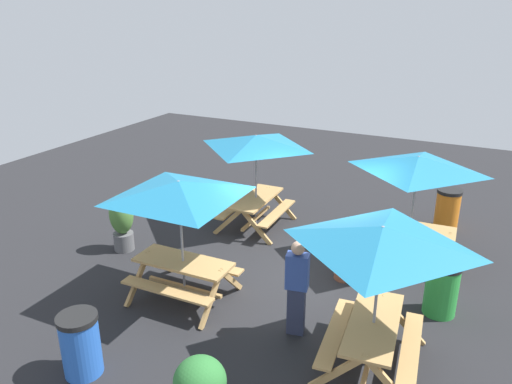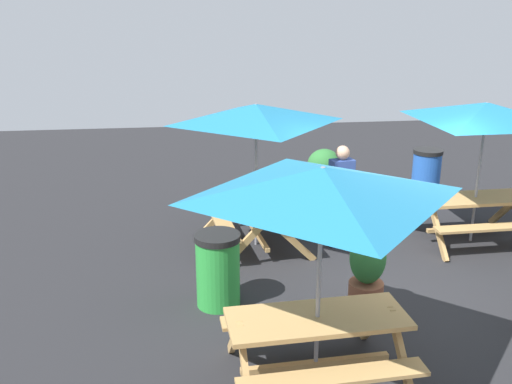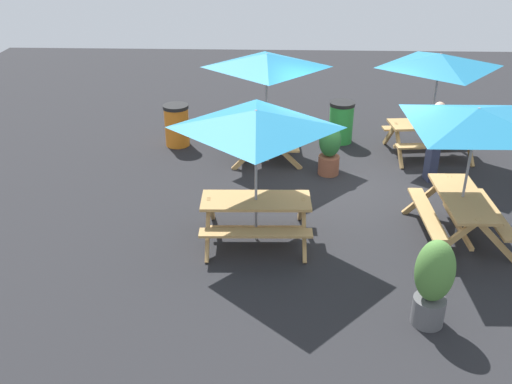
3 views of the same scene
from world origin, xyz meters
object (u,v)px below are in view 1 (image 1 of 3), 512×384
Objects in this scene: trash_bin_orange at (447,209)px; trash_bin_blue at (81,344)px; potted_plant_2 at (346,254)px; potted_plant_0 at (122,221)px; picnic_table_0 at (179,198)px; trash_bin_green at (442,288)px; picnic_table_1 at (381,247)px; picnic_table_2 at (256,148)px; person_standing at (297,286)px; picnic_table_3 at (417,171)px.

trash_bin_orange and trash_bin_blue have the same top height.
potted_plant_2 is at bearing 58.55° from trash_bin_blue.
potted_plant_2 is (4.76, 0.98, -0.14)m from potted_plant_0.
trash_bin_orange is 0.91× the size of potted_plant_2.
picnic_table_0 reaches higher than potted_plant_0.
picnic_table_1 is at bearing -111.36° from trash_bin_green.
picnic_table_2 reaches higher than trash_bin_orange.
trash_bin_green is at bearing 4.85° from potted_plant_0.
trash_bin_green is at bearing -84.77° from trash_bin_orange.
picnic_table_0 is at bearing 167.48° from person_standing.
picnic_table_0 is 3.44m from picnic_table_2.
potted_plant_0 is (-5.72, -2.32, -1.30)m from picnic_table_3.
trash_bin_blue is at bearing -95.89° from picnic_table_0.
picnic_table_3 is at bearing -93.21° from picnic_table_2.
trash_bin_green is at bearing 19.25° from picnic_table_0.
picnic_table_0 is at bearing -125.96° from trash_bin_orange.
potted_plant_2 is 2.10m from person_standing.
picnic_table_2 is at bearing 49.25° from potted_plant_0.
potted_plant_0 reaches higher than potted_plant_2.
trash_bin_orange and trash_bin_green have the same top height.
picnic_table_3 is at bearing 54.42° from potted_plant_2.
person_standing is at bearing -146.54° from picnic_table_2.
picnic_table_0 reaches higher than trash_bin_orange.
trash_bin_orange is at bearing 61.98° from trash_bin_blue.
trash_bin_orange is 3.74m from potted_plant_2.
picnic_table_3 is 2.16× the size of potted_plant_2.
picnic_table_0 and picnic_table_3 have the same top height.
picnic_table_3 is 2.38× the size of trash_bin_green.
trash_bin_green is (0.88, -1.76, -1.49)m from picnic_table_3.
picnic_table_0 is 2.50m from person_standing.
picnic_table_1 is 1.80× the size of potted_plant_0.
picnic_table_1 is 2.38× the size of trash_bin_green.
picnic_table_0 is 2.79m from trash_bin_blue.
picnic_table_1 reaches higher than potted_plant_2.
picnic_table_1 is 3.65m from picnic_table_3.
potted_plant_0 is at bearing -168.39° from potted_plant_2.
person_standing reaches higher than trash_bin_orange.
trash_bin_orange is 0.59× the size of person_standing.
picnic_table_2 reaches higher than person_standing.
trash_bin_green is 0.75× the size of potted_plant_0.
picnic_table_3 is 1.80× the size of potted_plant_0.
trash_bin_blue is 0.75× the size of potted_plant_0.
picnic_table_1 is 2.93m from potted_plant_2.
trash_bin_orange is (0.52, 2.09, -1.49)m from picnic_table_3.
potted_plant_2 is 0.65× the size of person_standing.
picnic_table_3 is 2.47m from trash_bin_green.
trash_bin_blue is (-3.75, -2.04, -1.49)m from picnic_table_1.
person_standing is (-2.05, -1.65, 0.39)m from trash_bin_green.
picnic_table_0 is 6.87m from trash_bin_orange.
trash_bin_orange is at bearing -9.62° from picnic_table_1.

